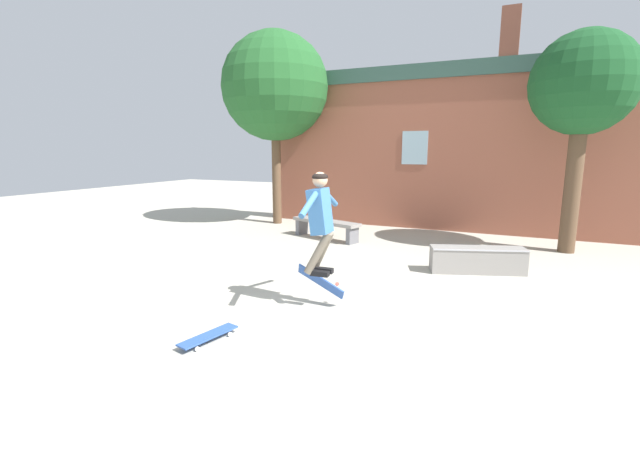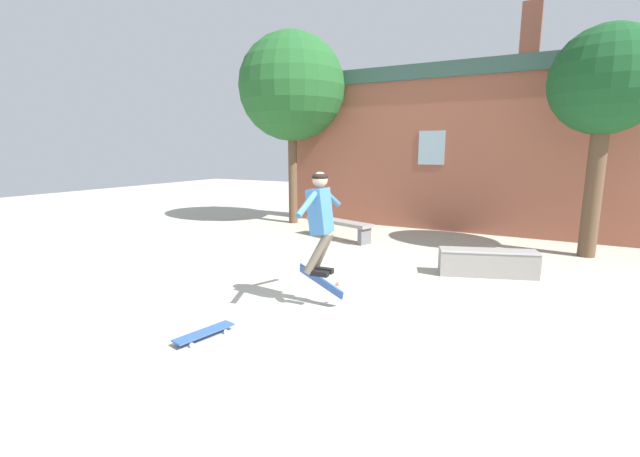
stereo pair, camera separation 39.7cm
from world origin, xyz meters
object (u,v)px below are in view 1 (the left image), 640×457
at_px(skateboard_flipping, 321,281).
at_px(skate_ledge, 477,260).
at_px(skateboard_resting, 208,336).
at_px(tree_left, 275,87).
at_px(skater, 320,215).
at_px(park_bench, 326,225).
at_px(tree_right, 584,87).

bearing_deg(skateboard_flipping, skate_ledge, 54.47).
bearing_deg(skateboard_resting, tree_left, 36.66).
bearing_deg(skater, park_bench, 109.74).
bearing_deg(skate_ledge, tree_right, 37.39).
height_order(skater, skateboard_resting, skater).
bearing_deg(tree_left, skater, -54.85).
xyz_separation_m(park_bench, skate_ledge, (3.71, -1.57, -0.12)).
bearing_deg(tree_right, skate_ledge, -123.31).
bearing_deg(park_bench, tree_left, 165.26).
relative_size(skate_ledge, skateboard_resting, 2.15).
xyz_separation_m(tree_right, skate_ledge, (-1.63, -2.48, -3.23)).
distance_m(skateboard_flipping, skateboard_resting, 1.81).
xyz_separation_m(skate_ledge, skateboard_resting, (-2.61, -4.31, -0.17)).
xyz_separation_m(park_bench, skater, (1.82, -4.31, 0.98)).
bearing_deg(skateboard_resting, tree_right, -19.82).
relative_size(tree_right, skater, 3.20).
distance_m(skate_ledge, skateboard_resting, 5.04).
bearing_deg(skate_ledge, skateboard_flipping, -144.94).
relative_size(tree_right, skateboard_flipping, 5.91).
bearing_deg(tree_right, skateboard_resting, -121.95).
xyz_separation_m(tree_right, park_bench, (-5.34, -0.92, -3.12)).
bearing_deg(skateboard_resting, park_bench, 22.74).
bearing_deg(skater, skate_ledge, 52.28).
relative_size(tree_right, skate_ledge, 2.71).
bearing_deg(skateboard_flipping, tree_right, 55.58).
bearing_deg(skate_ledge, skateboard_resting, -140.46).
relative_size(tree_left, park_bench, 2.78).
bearing_deg(tree_right, skateboard_flipping, -124.53).
bearing_deg(skateboard_resting, skate_ledge, -19.02).
relative_size(tree_left, skater, 3.84).
height_order(skate_ledge, skateboard_resting, skate_ledge).
distance_m(skater, skateboard_flipping, 0.98).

